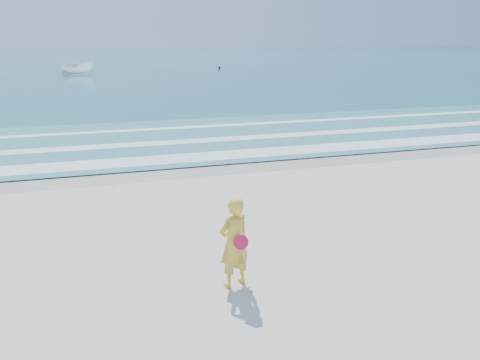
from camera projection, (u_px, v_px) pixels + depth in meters
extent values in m
plane|color=silver|center=(288.00, 298.00, 8.30)|extent=(400.00, 400.00, 0.00)
cube|color=#B2A893|center=(191.00, 168.00, 16.54)|extent=(400.00, 2.40, 0.00)
cube|color=#19727F|center=(109.00, 58.00, 104.45)|extent=(400.00, 190.00, 0.04)
cube|color=#59B7AD|center=(170.00, 139.00, 21.11)|extent=(400.00, 10.00, 0.01)
cube|color=white|center=(184.00, 158.00, 17.71)|extent=(400.00, 1.40, 0.01)
cube|color=white|center=(172.00, 142.00, 20.37)|extent=(400.00, 0.90, 0.01)
cube|color=white|center=(162.00, 129.00, 23.39)|extent=(400.00, 0.60, 0.01)
imported|color=white|center=(77.00, 67.00, 57.08)|extent=(4.67, 2.93, 1.69)
sphere|color=black|center=(219.00, 68.00, 67.43)|extent=(0.34, 0.34, 0.34)
imported|color=yellow|center=(234.00, 243.00, 8.51)|extent=(0.73, 0.61, 1.72)
cylinder|color=#DA1345|center=(241.00, 242.00, 8.34)|extent=(0.27, 0.08, 0.27)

